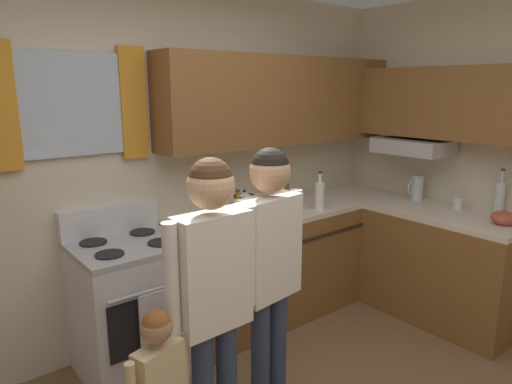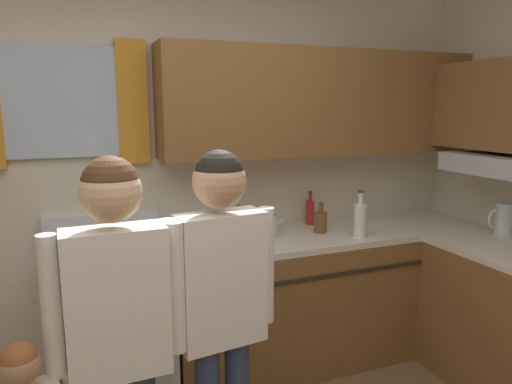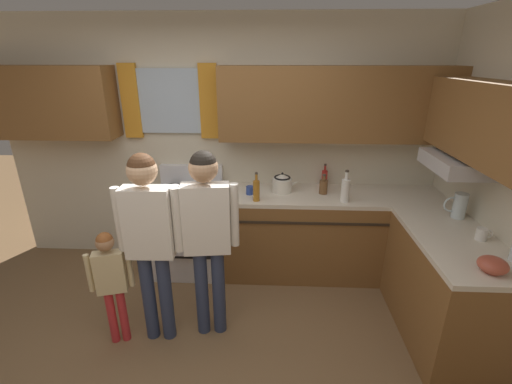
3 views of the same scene
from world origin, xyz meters
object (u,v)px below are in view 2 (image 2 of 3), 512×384
(adult_holding_child, at_px, (118,318))
(adult_in_plaid, at_px, (221,293))
(mug_cobalt_blue, at_px, (219,240))
(bottle_sauce_red, at_px, (310,212))
(stove_oven, at_px, (111,327))
(bottle_oil_amber, at_px, (239,235))
(water_pitcher, at_px, (503,219))
(stovetop_kettle, at_px, (262,223))
(bottle_squat_brown, at_px, (321,221))
(bottle_milk_white, at_px, (360,220))

(adult_holding_child, xyz_separation_m, adult_in_plaid, (0.41, 0.09, -0.00))
(mug_cobalt_blue, xyz_separation_m, adult_holding_child, (-0.69, -0.99, 0.05))
(adult_holding_child, bearing_deg, bottle_sauce_red, 41.03)
(stove_oven, height_order, bottle_oil_amber, bottle_oil_amber)
(adult_in_plaid, bearing_deg, bottle_sauce_red, 48.54)
(adult_holding_child, bearing_deg, water_pitcher, 12.11)
(mug_cobalt_blue, distance_m, adult_in_plaid, 0.95)
(bottle_sauce_red, distance_m, water_pitcher, 1.27)
(stove_oven, distance_m, stovetop_kettle, 1.11)
(bottle_sauce_red, bearing_deg, stovetop_kettle, -157.22)
(stovetop_kettle, bearing_deg, mug_cobalt_blue, -164.72)
(bottle_squat_brown, xyz_separation_m, adult_holding_child, (-1.42, -1.05, 0.02))
(bottle_oil_amber, bearing_deg, bottle_squat_brown, 18.37)
(stovetop_kettle, bearing_deg, stove_oven, -177.75)
(bottle_sauce_red, relative_size, mug_cobalt_blue, 2.14)
(mug_cobalt_blue, xyz_separation_m, adult_in_plaid, (-0.27, -0.91, 0.05))
(bottle_milk_white, relative_size, bottle_sauce_red, 1.27)
(bottle_milk_white, distance_m, bottle_oil_amber, 0.84)
(bottle_sauce_red, height_order, stovetop_kettle, bottle_sauce_red)
(bottle_sauce_red, bearing_deg, bottle_oil_amber, -147.74)
(bottle_sauce_red, xyz_separation_m, adult_holding_child, (-1.46, -1.27, 0.00))
(mug_cobalt_blue, bearing_deg, adult_holding_child, -124.70)
(mug_cobalt_blue, relative_size, stovetop_kettle, 0.42)
(bottle_sauce_red, xyz_separation_m, adult_in_plaid, (-1.05, -1.19, 0.00))
(bottle_sauce_red, relative_size, bottle_oil_amber, 0.86)
(mug_cobalt_blue, bearing_deg, stove_oven, 175.71)
(bottle_milk_white, distance_m, bottle_sauce_red, 0.44)
(bottle_milk_white, xyz_separation_m, stovetop_kettle, (-0.59, 0.23, -0.02))
(bottle_sauce_red, xyz_separation_m, mug_cobalt_blue, (-0.77, -0.28, -0.05))
(bottle_oil_amber, xyz_separation_m, mug_cobalt_blue, (-0.07, 0.17, -0.07))
(water_pitcher, bearing_deg, bottle_squat_brown, 154.55)
(bottle_oil_amber, relative_size, water_pitcher, 1.30)
(bottle_squat_brown, xyz_separation_m, bottle_sauce_red, (0.04, 0.22, 0.02))
(bottle_milk_white, xyz_separation_m, adult_holding_child, (-1.60, -0.85, -0.02))
(bottle_squat_brown, bearing_deg, bottle_sauce_red, 80.20)
(adult_in_plaid, bearing_deg, stove_oven, 111.87)
(bottle_squat_brown, relative_size, adult_in_plaid, 0.13)
(stove_oven, bearing_deg, adult_holding_child, -91.65)
(bottle_squat_brown, bearing_deg, stove_oven, -179.80)
(bottle_squat_brown, xyz_separation_m, mug_cobalt_blue, (-0.73, -0.05, -0.03))
(bottle_sauce_red, relative_size, stovetop_kettle, 0.90)
(bottle_sauce_red, bearing_deg, mug_cobalt_blue, -160.26)
(bottle_squat_brown, bearing_deg, adult_in_plaid, -136.35)
(bottle_milk_white, bearing_deg, adult_in_plaid, -147.21)
(stovetop_kettle, bearing_deg, bottle_squat_brown, -4.66)
(bottle_squat_brown, distance_m, stovetop_kettle, 0.41)
(bottle_squat_brown, distance_m, mug_cobalt_blue, 0.74)
(bottle_milk_white, distance_m, water_pitcher, 0.95)
(stove_oven, relative_size, adult_holding_child, 0.69)
(water_pitcher, xyz_separation_m, adult_holding_child, (-2.50, -0.54, -0.01))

